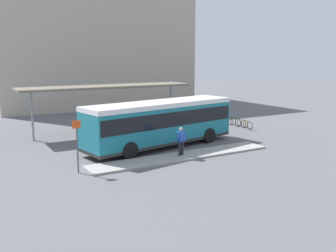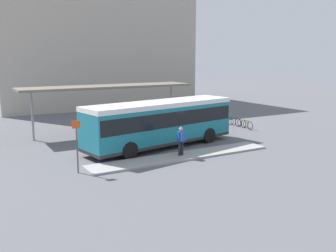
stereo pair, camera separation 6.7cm
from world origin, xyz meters
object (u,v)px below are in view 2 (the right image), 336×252
object	(u,v)px
bicycle_green	(234,122)
platform_sign	(77,144)
bicycle_black	(230,121)
city_bus	(161,121)
bicycle_yellow	(247,125)
bicycle_white	(243,123)
pedestrian_waiting	(181,139)

from	to	relation	value
bicycle_green	platform_sign	bearing A→B (deg)	111.73
bicycle_black	platform_sign	distance (m)	17.87
city_bus	bicycle_yellow	xyz separation A→B (m)	(9.46, 2.04, -1.45)
bicycle_white	platform_sign	world-z (taller)	platform_sign
pedestrian_waiting	bicycle_white	size ratio (longest dim) A/B	1.14
bicycle_yellow	platform_sign	bearing A→B (deg)	113.73
city_bus	bicycle_green	distance (m)	10.24
pedestrian_waiting	bicycle_yellow	world-z (taller)	pedestrian_waiting
bicycle_yellow	bicycle_green	distance (m)	1.63
bicycle_black	bicycle_yellow	bearing A→B (deg)	-8.07
bicycle_yellow	bicycle_black	size ratio (longest dim) A/B	1.07
city_bus	bicycle_green	bearing A→B (deg)	10.90
platform_sign	city_bus	bearing A→B (deg)	23.81
bicycle_yellow	bicycle_green	bearing A→B (deg)	7.12
pedestrian_waiting	bicycle_yellow	bearing A→B (deg)	-64.78
city_bus	bicycle_green	xyz separation A→B (m)	(9.45, 3.67, -1.44)
bicycle_black	bicycle_white	bearing A→B (deg)	-1.21
city_bus	bicycle_black	xyz separation A→B (m)	(9.61, 4.48, -1.47)
city_bus	pedestrian_waiting	distance (m)	3.07
bicycle_black	city_bus	bearing A→B (deg)	-69.60
pedestrian_waiting	bicycle_green	bearing A→B (deg)	-57.68
pedestrian_waiting	bicycle_white	distance (m)	11.56
bicycle_green	bicycle_black	size ratio (longest dim) A/B	1.13
bicycle_yellow	bicycle_black	bearing A→B (deg)	3.12
pedestrian_waiting	bicycle_yellow	distance (m)	10.96
city_bus	bicycle_green	size ratio (longest dim) A/B	6.43
bicycle_white	bicycle_green	world-z (taller)	bicycle_green
city_bus	platform_sign	bearing A→B (deg)	-166.52
bicycle_white	platform_sign	bearing A→B (deg)	115.19
city_bus	bicycle_yellow	bearing A→B (deg)	1.84
city_bus	platform_sign	xyz separation A→B (m)	(-6.61, -2.92, -0.26)
city_bus	bicycle_white	bearing A→B (deg)	6.06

